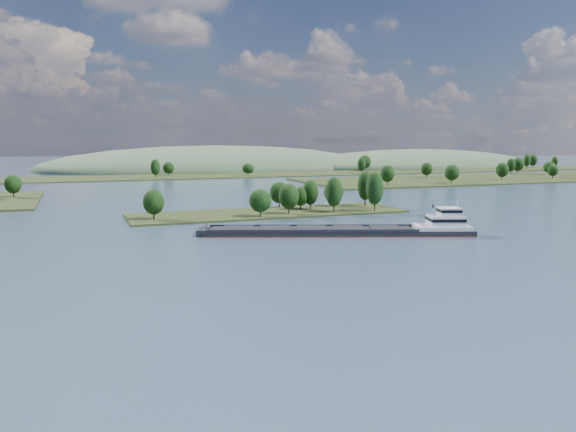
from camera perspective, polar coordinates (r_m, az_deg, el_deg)
name	(u,v)px	position (r m, az deg, el deg)	size (l,w,h in m)	color
ground	(344,241)	(149.18, 5.67, -2.54)	(1800.00, 1800.00, 0.00)	#3C4F69
tree_island	(288,203)	(205.17, 0.04, 1.37)	(100.00, 31.15, 15.70)	#242F15
right_bank	(522,177)	(431.14, 22.65, 3.71)	(320.00, 90.00, 14.04)	#242F15
back_shoreline	(181,176)	(418.36, -10.86, 4.02)	(900.00, 60.00, 15.55)	#242F15
hill_east	(418,167)	(581.86, 13.04, 4.88)	(260.00, 140.00, 36.00)	#42593D
hill_west	(217,169)	(527.00, -7.28, 4.74)	(320.00, 160.00, 44.00)	#42593D
cargo_barge	(355,230)	(159.58, 6.86, -1.41)	(75.78, 35.53, 10.48)	black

